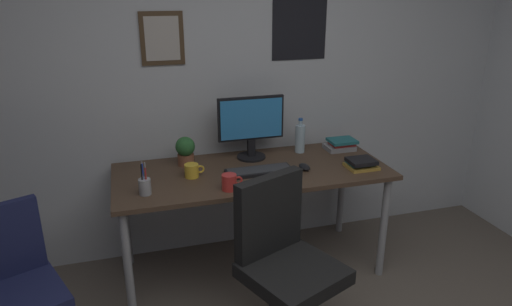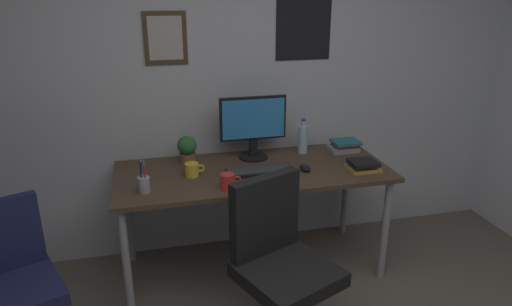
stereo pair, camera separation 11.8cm
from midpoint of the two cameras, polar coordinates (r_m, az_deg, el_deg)
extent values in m
cube|color=silver|center=(3.27, -3.76, 9.75)|extent=(4.40, 0.08, 2.60)
cube|color=#4C3823|center=(3.12, -12.74, 13.77)|extent=(0.28, 0.02, 0.34)
cube|color=beige|center=(3.11, -12.72, 13.75)|extent=(0.22, 0.00, 0.28)
cube|color=black|center=(3.31, 4.43, 16.34)|extent=(0.40, 0.01, 0.56)
cube|color=#4C3828|center=(3.00, -1.67, -2.35)|extent=(1.78, 0.75, 0.03)
cylinder|color=#9EA0A5|center=(2.82, -16.86, -13.54)|extent=(0.05, 0.05, 0.72)
cylinder|color=#9EA0A5|center=(3.20, 14.59, -8.99)|extent=(0.05, 0.05, 0.72)
cylinder|color=#9EA0A5|center=(3.36, -16.95, -7.77)|extent=(0.05, 0.05, 0.72)
cylinder|color=#9EA0A5|center=(3.69, 9.71, -4.59)|extent=(0.05, 0.05, 0.72)
cube|color=black|center=(2.49, 3.27, -14.80)|extent=(0.60, 0.60, 0.08)
cube|color=black|center=(2.48, 0.25, -7.73)|extent=(0.41, 0.23, 0.45)
cube|color=#1E234C|center=(2.64, -28.84, -15.78)|extent=(0.55, 0.55, 0.07)
cylinder|color=#9EA0A5|center=(2.95, -25.26, -16.90)|extent=(0.05, 0.05, 0.41)
cylinder|color=black|center=(3.20, -1.66, -0.47)|extent=(0.20, 0.20, 0.01)
cube|color=black|center=(3.17, -1.67, 0.67)|extent=(0.05, 0.04, 0.12)
cube|color=black|center=(3.11, -1.73, 4.35)|extent=(0.46, 0.02, 0.30)
cube|color=#338CD8|center=(3.10, -1.64, 4.26)|extent=(0.43, 0.00, 0.27)
cube|color=black|center=(2.94, -0.74, -2.29)|extent=(0.43, 0.15, 0.02)
cube|color=#38383A|center=(2.93, -0.74, -2.05)|extent=(0.41, 0.13, 0.00)
ellipsoid|color=black|center=(3.00, 4.94, -1.74)|extent=(0.06, 0.11, 0.04)
cylinder|color=silver|center=(3.29, 4.49, 1.77)|extent=(0.07, 0.07, 0.20)
cylinder|color=silver|center=(3.25, 4.54, 3.78)|extent=(0.03, 0.03, 0.04)
cylinder|color=#2659B2|center=(3.24, 4.56, 4.20)|extent=(0.03, 0.03, 0.01)
cylinder|color=yellow|center=(2.90, -9.20, -2.20)|extent=(0.09, 0.09, 0.09)
torus|color=yellow|center=(2.90, -8.11, -2.01)|extent=(0.05, 0.01, 0.05)
cylinder|color=red|center=(2.69, -4.63, -3.66)|extent=(0.09, 0.09, 0.10)
torus|color=red|center=(2.70, -3.47, -3.44)|extent=(0.05, 0.01, 0.05)
cylinder|color=brown|center=(3.10, -9.82, -0.81)|extent=(0.11, 0.11, 0.07)
sphere|color=#2D6B33|center=(3.07, -9.92, 0.81)|extent=(0.13, 0.13, 0.13)
ellipsoid|color=#287A38|center=(3.09, -10.53, 1.01)|extent=(0.07, 0.08, 0.02)
ellipsoid|color=#287A38|center=(3.10, -9.42, 1.13)|extent=(0.07, 0.08, 0.02)
ellipsoid|color=#287A38|center=(3.04, -10.33, 0.56)|extent=(0.08, 0.07, 0.02)
cylinder|color=#9EA0A5|center=(2.71, -14.92, -4.10)|extent=(0.07, 0.07, 0.09)
cylinder|color=#263FBF|center=(2.68, -15.14, -2.61)|extent=(0.01, 0.01, 0.13)
cylinder|color=red|center=(2.68, -14.84, -2.61)|extent=(0.01, 0.01, 0.13)
cylinder|color=black|center=(2.68, -15.29, -2.66)|extent=(0.01, 0.01, 0.13)
cylinder|color=#9EA0A5|center=(2.68, -14.86, -2.47)|extent=(0.01, 0.03, 0.14)
cylinder|color=#9EA0A5|center=(2.68, -15.20, -2.50)|extent=(0.01, 0.02, 0.14)
cube|color=gold|center=(3.08, 11.94, -1.66)|extent=(0.20, 0.16, 0.02)
cube|color=#26727A|center=(3.09, 11.80, -1.18)|extent=(0.16, 0.13, 0.02)
cube|color=black|center=(3.06, 11.95, -0.99)|extent=(0.17, 0.15, 0.03)
cube|color=gray|center=(3.40, 9.37, 0.70)|extent=(0.21, 0.16, 0.03)
cube|color=#B22D28|center=(3.40, 9.69, 1.18)|extent=(0.17, 0.13, 0.02)
cube|color=#26727A|center=(3.39, 9.72, 1.51)|extent=(0.19, 0.16, 0.02)
camera|label=1|loc=(0.06, -91.19, -0.43)|focal=32.06mm
camera|label=2|loc=(0.06, 88.81, 0.43)|focal=32.06mm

